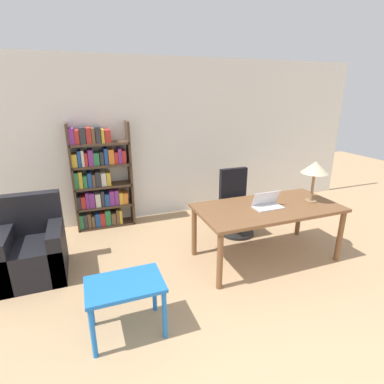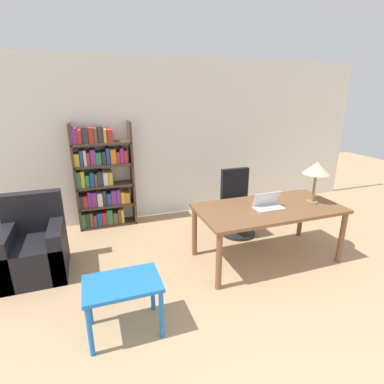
{
  "view_description": "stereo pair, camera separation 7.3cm",
  "coord_description": "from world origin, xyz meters",
  "px_view_note": "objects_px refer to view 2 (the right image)",
  "views": [
    {
      "loc": [
        -1.24,
        -0.5,
        2.16
      ],
      "look_at": [
        -0.03,
        2.73,
        0.99
      ],
      "focal_mm": 28.0,
      "sensor_mm": 36.0,
      "label": 1
    },
    {
      "loc": [
        -1.18,
        -0.53,
        2.16
      ],
      "look_at": [
        -0.03,
        2.73,
        0.99
      ],
      "focal_mm": 28.0,
      "sensor_mm": 36.0,
      "label": 2
    }
  ],
  "objects_px": {
    "laptop": "(268,205)",
    "office_chair": "(237,205)",
    "side_table_blue": "(123,290)",
    "bookshelf": "(102,180)",
    "table_lamp": "(317,169)",
    "armchair": "(35,249)",
    "desk": "(268,213)"
  },
  "relations": [
    {
      "from": "table_lamp",
      "to": "laptop",
      "type": "bearing_deg",
      "value": 178.87
    },
    {
      "from": "table_lamp",
      "to": "desk",
      "type": "bearing_deg",
      "value": 176.41
    },
    {
      "from": "laptop",
      "to": "table_lamp",
      "type": "height_order",
      "value": "table_lamp"
    },
    {
      "from": "armchair",
      "to": "side_table_blue",
      "type": "bearing_deg",
      "value": -56.1
    },
    {
      "from": "laptop",
      "to": "office_chair",
      "type": "height_order",
      "value": "office_chair"
    },
    {
      "from": "side_table_blue",
      "to": "bookshelf",
      "type": "distance_m",
      "value": 2.53
    },
    {
      "from": "table_lamp",
      "to": "office_chair",
      "type": "bearing_deg",
      "value": 126.42
    },
    {
      "from": "armchair",
      "to": "table_lamp",
      "type": "bearing_deg",
      "value": -11.2
    },
    {
      "from": "armchair",
      "to": "office_chair",
      "type": "bearing_deg",
      "value": 3.64
    },
    {
      "from": "table_lamp",
      "to": "office_chair",
      "type": "xyz_separation_m",
      "value": [
        -0.65,
        0.88,
        -0.74
      ]
    },
    {
      "from": "office_chair",
      "to": "armchair",
      "type": "xyz_separation_m",
      "value": [
        -2.87,
        -0.18,
        -0.14
      ]
    },
    {
      "from": "desk",
      "to": "laptop",
      "type": "xyz_separation_m",
      "value": [
        -0.04,
        -0.03,
        0.13
      ]
    },
    {
      "from": "table_lamp",
      "to": "armchair",
      "type": "height_order",
      "value": "table_lamp"
    },
    {
      "from": "desk",
      "to": "armchair",
      "type": "distance_m",
      "value": 2.96
    },
    {
      "from": "laptop",
      "to": "side_table_blue",
      "type": "bearing_deg",
      "value": -160.93
    },
    {
      "from": "side_table_blue",
      "to": "bookshelf",
      "type": "bearing_deg",
      "value": 90.12
    },
    {
      "from": "table_lamp",
      "to": "side_table_blue",
      "type": "relative_size",
      "value": 0.8
    },
    {
      "from": "table_lamp",
      "to": "bookshelf",
      "type": "distance_m",
      "value": 3.23
    },
    {
      "from": "desk",
      "to": "side_table_blue",
      "type": "distance_m",
      "value": 2.09
    },
    {
      "from": "desk",
      "to": "laptop",
      "type": "relative_size",
      "value": 5.04
    },
    {
      "from": "laptop",
      "to": "bookshelf",
      "type": "relative_size",
      "value": 0.22
    },
    {
      "from": "table_lamp",
      "to": "side_table_blue",
      "type": "height_order",
      "value": "table_lamp"
    },
    {
      "from": "laptop",
      "to": "office_chair",
      "type": "distance_m",
      "value": 0.93
    },
    {
      "from": "office_chair",
      "to": "armchair",
      "type": "bearing_deg",
      "value": -176.36
    },
    {
      "from": "side_table_blue",
      "to": "bookshelf",
      "type": "relative_size",
      "value": 0.4
    },
    {
      "from": "bookshelf",
      "to": "armchair",
      "type": "bearing_deg",
      "value": -127.95
    },
    {
      "from": "side_table_blue",
      "to": "laptop",
      "type": "bearing_deg",
      "value": 19.07
    },
    {
      "from": "side_table_blue",
      "to": "armchair",
      "type": "distance_m",
      "value": 1.63
    },
    {
      "from": "armchair",
      "to": "bookshelf",
      "type": "height_order",
      "value": "bookshelf"
    },
    {
      "from": "table_lamp",
      "to": "office_chair",
      "type": "relative_size",
      "value": 0.54
    },
    {
      "from": "desk",
      "to": "laptop",
      "type": "height_order",
      "value": "laptop"
    },
    {
      "from": "desk",
      "to": "office_chair",
      "type": "height_order",
      "value": "office_chair"
    }
  ]
}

